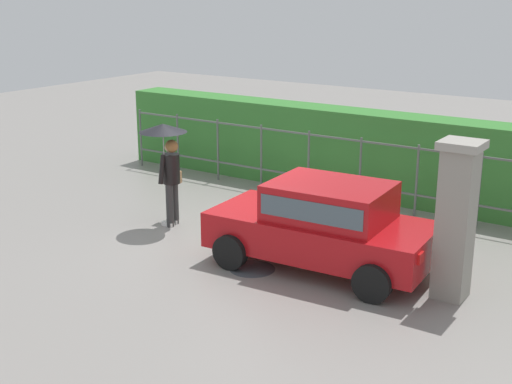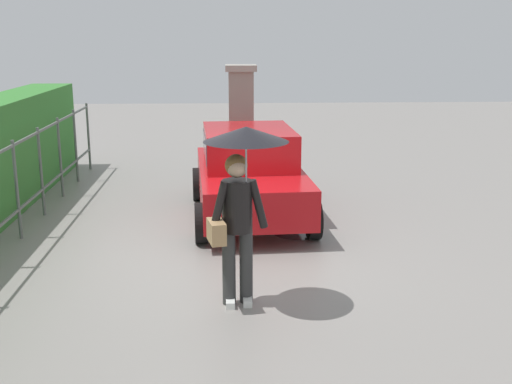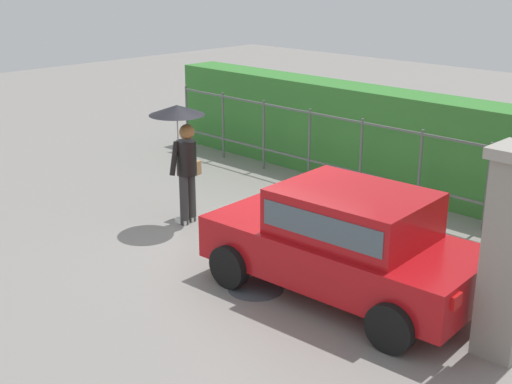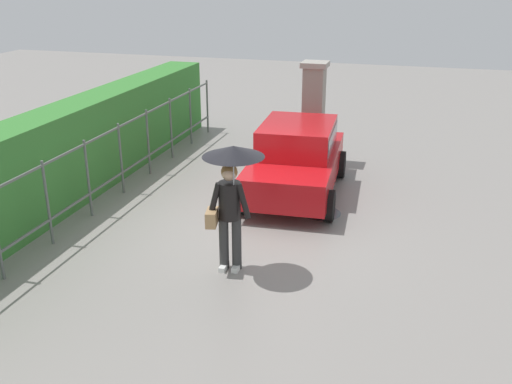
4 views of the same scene
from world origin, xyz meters
name	(u,v)px [view 2 (image 2 of 4)]	position (x,y,z in m)	size (l,w,h in m)	color
ground_plane	(223,255)	(0.00, 0.00, 0.00)	(40.00, 40.00, 0.00)	gray
car	(249,170)	(1.92, -0.45, 0.80)	(3.82, 2.04, 1.48)	#B71116
pedestrian	(240,181)	(-1.66, -0.22, 1.45)	(0.92, 0.92, 2.04)	#333333
gate_pillar	(241,125)	(4.06, -0.37, 1.24)	(0.60, 0.60, 2.42)	gray
fence_section	(2,196)	(0.26, 3.04, 0.83)	(11.44, 0.05, 1.50)	#59605B
puddle_near	(298,232)	(0.97, -1.16, 0.00)	(0.77, 0.77, 0.00)	#4C545B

